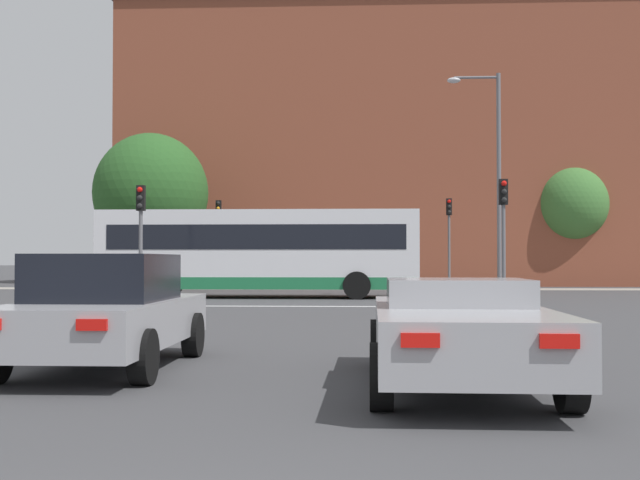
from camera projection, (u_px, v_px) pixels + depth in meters
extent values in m
cube|color=silver|center=(328.00, 306.00, 24.29)|extent=(8.66, 0.30, 0.01)
cube|color=gray|center=(340.00, 289.00, 38.83)|extent=(69.62, 2.50, 0.01)
cube|color=brown|center=(399.00, 154.00, 49.00)|extent=(31.46, 13.13, 15.73)
cube|color=#4C4F56|center=(398.00, 11.00, 49.22)|extent=(32.09, 13.66, 2.01)
cube|color=#9E9EA3|center=(106.00, 322.00, 10.41)|extent=(1.81, 4.31, 0.57)
cube|color=black|center=(105.00, 277.00, 10.38)|extent=(1.55, 1.94, 0.60)
cylinder|color=black|center=(77.00, 334.00, 11.78)|extent=(0.22, 0.64, 0.64)
cylinder|color=black|center=(193.00, 335.00, 11.69)|extent=(0.22, 0.64, 0.64)
cylinder|color=black|center=(143.00, 357.00, 9.03)|extent=(0.22, 0.64, 0.64)
cube|color=red|center=(92.00, 325.00, 8.22)|extent=(0.32, 0.05, 0.12)
cube|color=#9E9EA3|center=(458.00, 332.00, 8.89)|extent=(1.89, 4.73, 0.58)
cube|color=#9E9EA3|center=(457.00, 292.00, 9.02)|extent=(1.58, 1.44, 0.30)
cylinder|color=black|center=(379.00, 344.00, 10.40)|extent=(0.23, 0.64, 0.64)
cylinder|color=black|center=(515.00, 345.00, 10.28)|extent=(0.23, 0.64, 0.64)
cylinder|color=black|center=(381.00, 377.00, 7.49)|extent=(0.23, 0.64, 0.64)
cylinder|color=black|center=(571.00, 378.00, 7.37)|extent=(0.23, 0.64, 0.64)
cube|color=red|center=(420.00, 340.00, 6.57)|extent=(0.32, 0.06, 0.12)
cube|color=red|center=(559.00, 341.00, 6.49)|extent=(0.32, 0.06, 0.12)
cube|color=silver|center=(259.00, 250.00, 30.02)|extent=(11.77, 2.58, 2.89)
cube|color=#1E7042|center=(259.00, 282.00, 29.99)|extent=(11.79, 2.60, 0.44)
cube|color=black|center=(259.00, 238.00, 30.03)|extent=(10.83, 2.61, 0.90)
cylinder|color=black|center=(357.00, 283.00, 31.05)|extent=(1.00, 0.28, 1.00)
cylinder|color=black|center=(357.00, 285.00, 28.57)|extent=(1.00, 0.28, 1.00)
cylinder|color=black|center=(171.00, 283.00, 31.40)|extent=(1.00, 0.28, 1.00)
cylinder|color=black|center=(155.00, 285.00, 28.93)|extent=(1.00, 0.28, 1.00)
cylinder|color=slate|center=(141.00, 258.00, 25.12)|extent=(0.12, 0.12, 2.96)
cube|color=black|center=(141.00, 198.00, 25.17)|extent=(0.26, 0.20, 0.80)
sphere|color=red|center=(140.00, 190.00, 25.04)|extent=(0.17, 0.17, 0.17)
sphere|color=black|center=(140.00, 198.00, 25.04)|extent=(0.17, 0.17, 0.17)
sphere|color=black|center=(140.00, 206.00, 25.03)|extent=(0.17, 0.17, 0.17)
cylinder|color=slate|center=(504.00, 255.00, 24.89)|extent=(0.12, 0.12, 3.13)
cube|color=black|center=(503.00, 192.00, 24.94)|extent=(0.26, 0.20, 0.80)
sphere|color=red|center=(504.00, 183.00, 24.82)|extent=(0.17, 0.17, 0.17)
sphere|color=black|center=(504.00, 192.00, 24.81)|extent=(0.17, 0.17, 0.17)
sphere|color=black|center=(504.00, 200.00, 24.80)|extent=(0.17, 0.17, 0.17)
cylinder|color=slate|center=(449.00, 252.00, 38.23)|extent=(0.12, 0.12, 3.55)
cube|color=black|center=(449.00, 207.00, 38.28)|extent=(0.26, 0.20, 0.80)
sphere|color=red|center=(449.00, 201.00, 38.16)|extent=(0.17, 0.17, 0.17)
sphere|color=black|center=(449.00, 207.00, 38.16)|extent=(0.17, 0.17, 0.17)
sphere|color=black|center=(449.00, 212.00, 38.15)|extent=(0.17, 0.17, 0.17)
cylinder|color=slate|center=(218.00, 253.00, 38.73)|extent=(0.12, 0.12, 3.50)
cube|color=black|center=(219.00, 209.00, 38.79)|extent=(0.26, 0.20, 0.80)
sphere|color=black|center=(218.00, 203.00, 38.66)|extent=(0.17, 0.17, 0.17)
sphere|color=orange|center=(218.00, 208.00, 38.66)|extent=(0.17, 0.17, 0.17)
sphere|color=black|center=(218.00, 214.00, 38.65)|extent=(0.17, 0.17, 0.17)
cylinder|color=slate|center=(499.00, 185.00, 30.14)|extent=(0.16, 0.16, 8.46)
cylinder|color=slate|center=(476.00, 77.00, 30.28)|extent=(1.67, 0.10, 0.10)
ellipsoid|color=#B2B2B7|center=(454.00, 80.00, 30.32)|extent=(0.50, 0.36, 0.22)
cylinder|color=brown|center=(131.00, 280.00, 39.07)|extent=(0.13, 0.13, 0.82)
cylinder|color=brown|center=(129.00, 280.00, 39.18)|extent=(0.13, 0.13, 0.82)
cube|color=olive|center=(130.00, 265.00, 39.14)|extent=(0.45, 0.41, 0.65)
sphere|color=tan|center=(130.00, 256.00, 39.16)|extent=(0.25, 0.25, 0.25)
cylinder|color=#4C3823|center=(151.00, 265.00, 38.64)|extent=(0.36, 0.36, 2.31)
ellipsoid|color=#285623|center=(151.00, 193.00, 38.73)|extent=(5.51, 5.51, 5.79)
cylinder|color=#4C3823|center=(572.00, 261.00, 42.62)|extent=(0.36, 0.36, 2.73)
ellipsoid|color=#3D7033|center=(571.00, 204.00, 42.69)|extent=(3.90, 3.90, 4.09)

